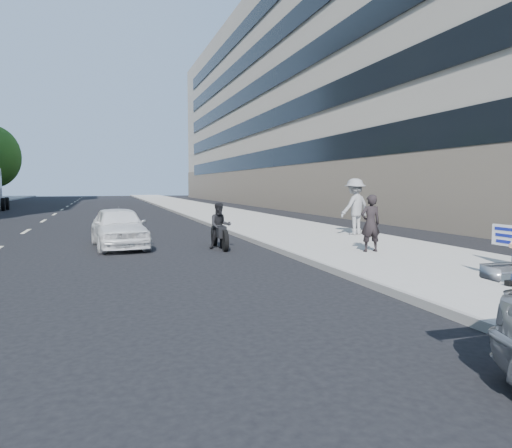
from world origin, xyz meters
name	(u,v)px	position (x,y,z in m)	size (l,w,h in m)	color
ground	(303,294)	(0.00, 0.00, 0.00)	(160.00, 160.00, 0.00)	black
near_sidewalk	(228,215)	(4.00, 20.00, 0.07)	(5.00, 120.00, 0.15)	gray
near_building	(328,100)	(17.00, 32.00, 10.00)	(14.00, 70.00, 20.00)	#A1968B
jogger	(355,207)	(5.35, 7.24, 1.18)	(1.33, 0.76, 2.05)	gray
pedestrian_woman	(370,223)	(3.51, 3.32, 0.93)	(0.57, 0.37, 1.56)	black
white_sedan_near	(119,227)	(-2.92, 7.56, 0.64)	(1.52, 3.78, 1.29)	white
motorcycle	(220,228)	(0.03, 6.23, 0.64)	(0.73, 2.05, 1.42)	black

